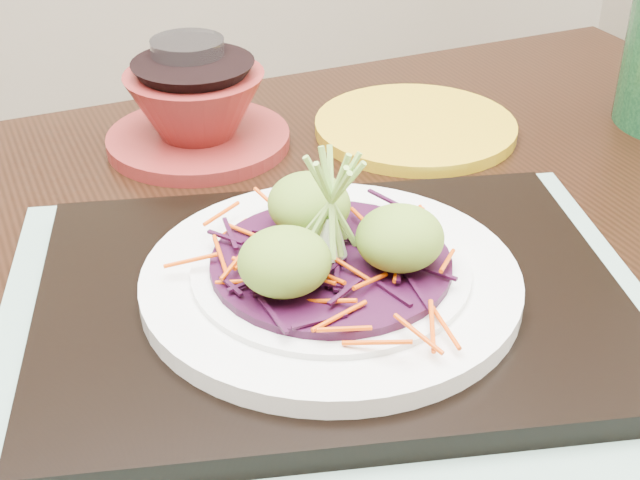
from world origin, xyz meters
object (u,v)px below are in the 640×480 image
object	(u,v)px
serving_tray	(331,300)
terracotta_bowl_set	(197,114)
white_plate	(331,279)
water_glass	(191,89)
dining_table	(277,404)
yellow_plate	(415,127)

from	to	relation	value
serving_tray	terracotta_bowl_set	xyz separation A→B (m)	(-0.02, 0.29, 0.02)
white_plate	water_glass	distance (m)	0.31
dining_table	serving_tray	bearing A→B (deg)	-49.33
water_glass	terracotta_bowl_set	distance (m)	0.03
dining_table	yellow_plate	distance (m)	0.32
white_plate	yellow_plate	bearing A→B (deg)	53.16
water_glass	terracotta_bowl_set	world-z (taller)	water_glass
white_plate	terracotta_bowl_set	xyz separation A→B (m)	(-0.02, 0.29, 0.00)
white_plate	water_glass	size ratio (longest dim) A/B	2.63
terracotta_bowl_set	yellow_plate	xyz separation A→B (m)	(0.20, -0.05, -0.03)
dining_table	water_glass	bearing A→B (deg)	84.25
white_plate	terracotta_bowl_set	world-z (taller)	terracotta_bowl_set
serving_tray	water_glass	bearing A→B (deg)	105.91
serving_tray	white_plate	distance (m)	0.02
white_plate	dining_table	bearing A→B (deg)	133.68
dining_table	water_glass	xyz separation A→B (m)	(0.01, 0.28, 0.14)
water_glass	terracotta_bowl_set	size ratio (longest dim) A/B	0.42
serving_tray	yellow_plate	bearing A→B (deg)	66.02
water_glass	serving_tray	bearing A→B (deg)	-86.95
serving_tray	dining_table	bearing A→B (deg)	146.54
terracotta_bowl_set	white_plate	bearing A→B (deg)	-86.53
terracotta_bowl_set	water_glass	bearing A→B (deg)	87.28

